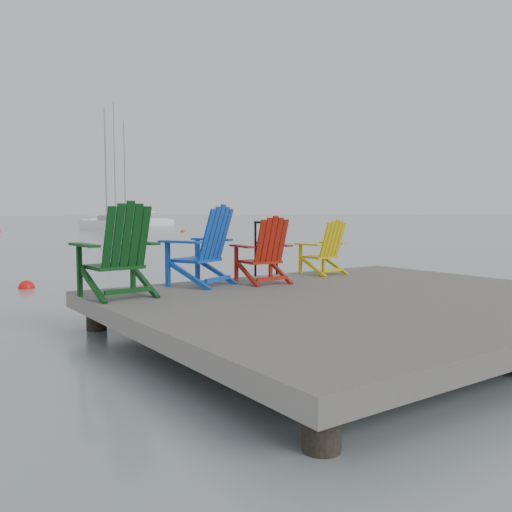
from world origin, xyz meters
TOP-DOWN VIEW (x-y plane):
  - ground at (0.00, 0.00)m, footprint 400.00×400.00m
  - dock at (0.00, 0.00)m, footprint 6.00×5.00m
  - handrail at (0.25, 2.45)m, footprint 0.48×0.04m
  - chair_green at (-2.59, 1.63)m, footprint 0.95×0.88m
  - chair_blue at (-1.21, 1.97)m, footprint 1.09×1.05m
  - chair_red at (-0.36, 1.65)m, footprint 0.81×0.75m
  - chair_yellow at (1.12, 1.98)m, footprint 0.75×0.70m
  - sailboat_near at (10.57, 38.29)m, footprint 2.73×7.42m
  - sailboat_mid at (16.33, 51.75)m, footprint 3.49×10.20m
  - sailboat_far at (17.58, 51.26)m, footprint 8.59×4.31m
  - buoy_a at (-2.57, 6.84)m, footprint 0.33×0.33m
  - buoy_c at (13.94, 31.90)m, footprint 0.34×0.34m

SIDE VIEW (x-z plane):
  - ground at x=0.00m, z-range 0.00..0.00m
  - buoy_a at x=-2.57m, z-range -0.16..0.16m
  - buoy_c at x=13.94m, z-range -0.17..0.17m
  - dock at x=0.00m, z-range -0.35..1.05m
  - sailboat_mid at x=16.33m, z-range -6.45..7.16m
  - sailboat_far at x=17.58m, z-range -5.39..6.10m
  - sailboat_near at x=10.57m, z-range -4.72..5.44m
  - chair_yellow at x=1.12m, z-range 0.50..1.40m
  - chair_red at x=-0.36m, z-range 0.50..1.47m
  - handrail at x=0.25m, z-range 0.59..1.49m
  - chair_blue at x=-1.21m, z-range 0.50..1.62m
  - chair_green at x=-2.59m, z-range 0.50..1.65m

